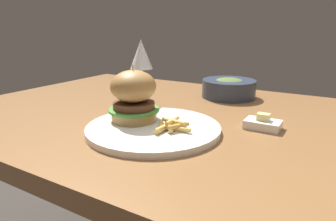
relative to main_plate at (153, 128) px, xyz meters
name	(u,v)px	position (x,y,z in m)	size (l,w,h in m)	color
dining_table	(209,150)	(0.07, 0.15, -0.09)	(1.44, 0.83, 0.74)	brown
main_plate	(153,128)	(0.00, 0.00, 0.00)	(0.30, 0.30, 0.01)	white
burger_sandwich	(134,96)	(-0.06, 0.01, 0.07)	(0.12, 0.12, 0.13)	tan
fries_pile	(170,125)	(0.05, 0.00, 0.02)	(0.09, 0.08, 0.02)	#EABC5B
wine_glass	(141,57)	(-0.15, 0.17, 0.13)	(0.06, 0.06, 0.19)	silver
butter_dish	(263,124)	(0.21, 0.14, 0.00)	(0.08, 0.05, 0.04)	white
soup_bowl	(229,88)	(0.03, 0.40, 0.02)	(0.17, 0.17, 0.06)	#2D384C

